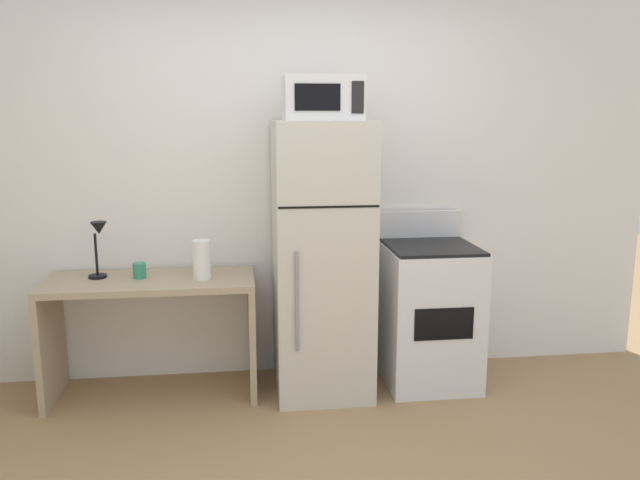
% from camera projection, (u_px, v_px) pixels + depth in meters
% --- Properties ---
extents(wall_back_white, '(5.00, 0.10, 2.60)m').
position_uv_depth(wall_back_white, '(290.00, 182.00, 4.24)').
color(wall_back_white, white).
rests_on(wall_back_white, ground).
extents(desk, '(1.27, 0.54, 0.75)m').
position_uv_depth(desk, '(152.00, 313.00, 3.95)').
color(desk, tan).
rests_on(desk, ground).
extents(desk_lamp, '(0.14, 0.12, 0.35)m').
position_uv_depth(desk_lamp, '(98.00, 240.00, 3.88)').
color(desk_lamp, black).
rests_on(desk_lamp, desk).
extents(coffee_mug, '(0.08, 0.08, 0.09)m').
position_uv_depth(coffee_mug, '(140.00, 270.00, 3.92)').
color(coffee_mug, '#338C66').
rests_on(coffee_mug, desk).
extents(paper_towel_roll, '(0.11, 0.11, 0.24)m').
position_uv_depth(paper_towel_roll, '(202.00, 260.00, 3.89)').
color(paper_towel_roll, white).
rests_on(paper_towel_roll, desk).
extents(refrigerator, '(0.59, 0.66, 1.71)m').
position_uv_depth(refrigerator, '(322.00, 259.00, 3.97)').
color(refrigerator, beige).
rests_on(refrigerator, ground).
extents(microwave, '(0.46, 0.35, 0.26)m').
position_uv_depth(microwave, '(322.00, 98.00, 3.76)').
color(microwave, silver).
rests_on(microwave, refrigerator).
extents(oven_range, '(0.58, 0.61, 1.10)m').
position_uv_depth(oven_range, '(429.00, 313.00, 4.16)').
color(oven_range, white).
rests_on(oven_range, ground).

